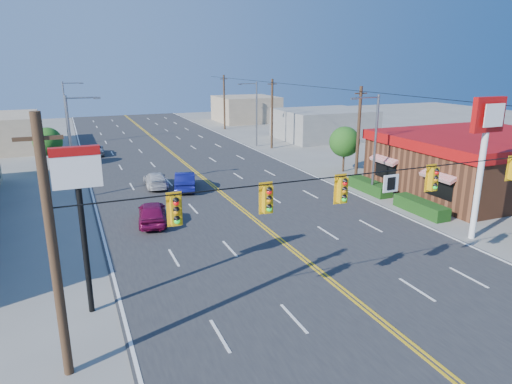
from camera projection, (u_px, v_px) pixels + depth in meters
name	position (u px, v px, depth m)	size (l,w,h in m)	color
ground	(359.00, 304.00, 20.27)	(160.00, 160.00, 0.00)	gray
road	(219.00, 191.00, 38.00)	(20.00, 120.00, 0.06)	#2D2D30
signal_span	(364.00, 200.00, 18.88)	(24.32, 0.34, 9.00)	#47301E
kfc	(477.00, 162.00, 37.63)	(16.30, 12.40, 4.70)	brown
kfc_pylon	(485.00, 140.00, 26.23)	(2.20, 0.36, 8.50)	white
pizza_hut_sign	(79.00, 196.00, 18.31)	(1.90, 0.30, 6.85)	black
streetlight_se	(373.00, 140.00, 35.44)	(2.55, 0.25, 8.00)	gray
streetlight_ne	(255.00, 111.00, 56.73)	(2.55, 0.25, 8.00)	gray
streetlight_sw	(73.00, 142.00, 34.54)	(2.55, 0.25, 8.00)	gray
streetlight_nw	(67.00, 110.00, 57.59)	(2.55, 0.25, 8.00)	gray
utility_pole_near	(358.00, 136.00, 39.60)	(0.28, 0.28, 8.40)	#47301E
utility_pole_mid	(272.00, 114.00, 55.56)	(0.28, 0.28, 8.40)	#47301E
utility_pole_far	(224.00, 102.00, 71.53)	(0.28, 0.28, 8.40)	#47301E
tree_kfc_rear	(345.00, 142.00, 43.98)	(2.94, 2.94, 4.41)	#47301E
tree_west	(48.00, 142.00, 44.83)	(2.80, 2.80, 4.20)	#47301E
bld_east_mid	(324.00, 124.00, 63.35)	(12.00, 10.00, 4.00)	gray
bld_east_far	(246.00, 109.00, 81.69)	(10.00, 10.00, 4.40)	tan
car_magenta	(152.00, 213.00, 30.09)	(1.78, 4.42, 1.50)	maroon
car_blue	(185.00, 181.00, 38.09)	(1.61, 4.61, 1.52)	navy
car_white	(156.00, 180.00, 38.87)	(1.77, 4.36, 1.27)	silver
car_silver	(94.00, 150.00, 52.23)	(2.05, 4.44, 1.23)	#A8AAAE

